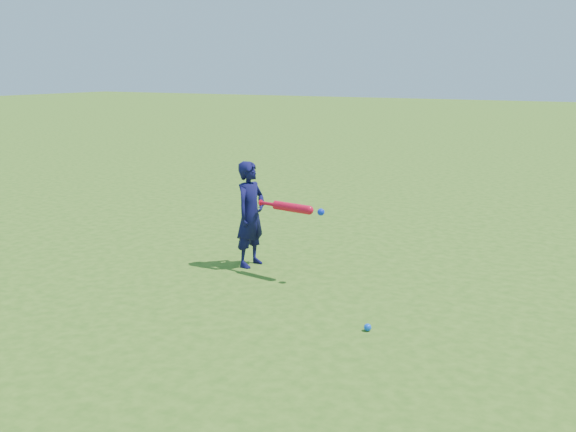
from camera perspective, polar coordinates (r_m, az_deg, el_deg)
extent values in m
plane|color=#346016|center=(7.03, -11.24, -4.57)|extent=(80.00, 80.00, 0.00)
imported|color=#0E0D3F|center=(6.86, -3.34, 0.16)|extent=(0.30, 0.43, 1.14)
sphere|color=blue|center=(5.34, 7.09, -9.80)|extent=(0.06, 0.06, 0.06)
cylinder|color=red|center=(6.68, -2.45, 1.20)|extent=(0.02, 0.06, 0.06)
cylinder|color=red|center=(6.62, -1.77, 1.10)|extent=(0.20, 0.06, 0.04)
cylinder|color=red|center=(6.44, 0.34, 0.76)|extent=(0.43, 0.15, 0.09)
sphere|color=red|center=(6.32, 1.88, 0.52)|extent=(0.09, 0.09, 0.09)
sphere|color=#0C27DB|center=(6.24, 2.95, 0.35)|extent=(0.07, 0.07, 0.07)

